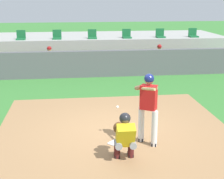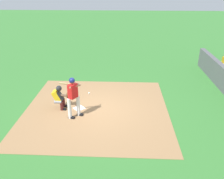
{
  "view_description": "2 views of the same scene",
  "coord_description": "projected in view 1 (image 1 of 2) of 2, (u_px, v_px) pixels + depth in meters",
  "views": [
    {
      "loc": [
        -1.1,
        -8.35,
        3.57
      ],
      "look_at": [
        0.0,
        0.7,
        1.0
      ],
      "focal_mm": 53.11,
      "sensor_mm": 36.0,
      "label": 1
    },
    {
      "loc": [
        9.29,
        1.14,
        5.29
      ],
      "look_at": [
        0.0,
        0.7,
        1.0
      ],
      "focal_mm": 37.68,
      "sensor_mm": 36.0,
      "label": 2
    }
  ],
  "objects": [
    {
      "name": "stands_platform",
      "position": [
        91.0,
        47.0,
        19.3
      ],
      "size": [
        15.0,
        4.4,
        1.4
      ],
      "primitive_type": "cube",
      "color": "#9E9E99",
      "rests_on": "ground"
    },
    {
      "name": "stadium_seat_4",
      "position": [
        127.0,
        35.0,
        17.83
      ],
      "size": [
        0.46,
        0.46,
        0.48
      ],
      "color": "#196033",
      "rests_on": "stands_platform"
    },
    {
      "name": "dugout_player_2",
      "position": [
        160.0,
        57.0,
        16.28
      ],
      "size": [
        0.49,
        0.7,
        1.3
      ],
      "color": "#939399",
      "rests_on": "ground"
    },
    {
      "name": "stadium_seat_2",
      "position": [
        57.0,
        36.0,
        17.4
      ],
      "size": [
        0.46,
        0.46,
        0.48
      ],
      "color": "#196033",
      "rests_on": "stands_platform"
    },
    {
      "name": "dugout_wall",
      "position": [
        97.0,
        64.0,
        15.12
      ],
      "size": [
        13.0,
        0.3,
        1.2
      ],
      "primitive_type": "cube",
      "color": "#59595E",
      "rests_on": "ground"
    },
    {
      "name": "stadium_seat_6",
      "position": [
        193.0,
        35.0,
        18.27
      ],
      "size": [
        0.46,
        0.46,
        0.48
      ],
      "color": "#196033",
      "rests_on": "stands_platform"
    },
    {
      "name": "batter_at_plate",
      "position": [
        148.0,
        104.0,
        8.04
      ],
      "size": [
        0.55,
        0.9,
        1.8
      ],
      "color": "silver",
      "rests_on": "ground"
    },
    {
      "name": "home_plate",
      "position": [
        119.0,
        143.0,
        8.3
      ],
      "size": [
        0.62,
        0.62,
        0.02
      ],
      "primitive_type": "cube",
      "rotation": [
        0.0,
        0.0,
        0.79
      ],
      "color": "white",
      "rests_on": "dirt_infield"
    },
    {
      "name": "stadium_seat_1",
      "position": [
        21.0,
        37.0,
        17.19
      ],
      "size": [
        0.46,
        0.46,
        0.48
      ],
      "color": "#196033",
      "rests_on": "stands_platform"
    },
    {
      "name": "dugout_bench",
      "position": [
        95.0,
        67.0,
        16.18
      ],
      "size": [
        11.8,
        0.44,
        0.45
      ],
      "primitive_type": "cube",
      "color": "olive",
      "rests_on": "ground"
    },
    {
      "name": "dirt_infield",
      "position": [
        115.0,
        131.0,
        9.07
      ],
      "size": [
        6.4,
        6.4,
        0.01
      ],
      "primitive_type": "cube",
      "color": "#9E754C",
      "rests_on": "ground"
    },
    {
      "name": "catcher_crouched",
      "position": [
        124.0,
        135.0,
        7.34
      ],
      "size": [
        0.48,
        1.69,
        1.13
      ],
      "color": "gray",
      "rests_on": "ground"
    },
    {
      "name": "stadium_seat_5",
      "position": [
        160.0,
        35.0,
        18.05
      ],
      "size": [
        0.46,
        0.46,
        0.48
      ],
      "color": "#196033",
      "rests_on": "stands_platform"
    },
    {
      "name": "stadium_seat_3",
      "position": [
        92.0,
        36.0,
        17.62
      ],
      "size": [
        0.46,
        0.46,
        0.48
      ],
      "color": "#196033",
      "rests_on": "stands_platform"
    },
    {
      "name": "ground_plane",
      "position": [
        115.0,
        131.0,
        9.07
      ],
      "size": [
        80.0,
        80.0,
        0.0
      ],
      "primitive_type": "plane",
      "color": "#387A33"
    },
    {
      "name": "dugout_player_1",
      "position": [
        50.0,
        60.0,
        15.65
      ],
      "size": [
        0.49,
        0.7,
        1.3
      ],
      "color": "#939399",
      "rests_on": "ground"
    }
  ]
}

